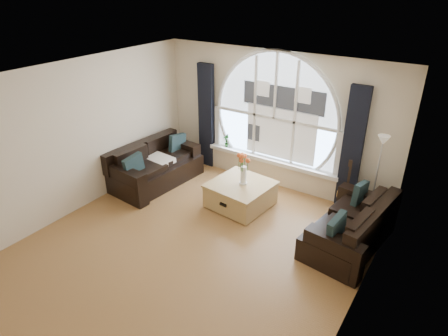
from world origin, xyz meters
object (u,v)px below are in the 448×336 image
sofa_left (156,165)px  potted_plant (226,140)px  floor_lamp (376,179)px  vase_flowers (244,165)px  guitar (348,184)px  coffee_chest (241,194)px  sofa_right (350,224)px

sofa_left → potted_plant: 1.61m
sofa_left → floor_lamp: 4.25m
vase_flowers → floor_lamp: floor_lamp is taller
vase_flowers → potted_plant: 1.59m
guitar → sofa_left: bearing=-176.0°
potted_plant → guitar: bearing=-4.1°
vase_flowers → guitar: vase_flowers is taller
sofa_left → potted_plant: bearing=61.3°
sofa_left → floor_lamp: (4.10, 1.05, 0.40)m
sofa_left → vase_flowers: vase_flowers is taller
sofa_left → coffee_chest: sofa_left is taller
coffee_chest → guitar: size_ratio=0.99×
potted_plant → floor_lamp: bearing=-4.7°
guitar → coffee_chest: bearing=-164.0°
sofa_left → guitar: (3.64, 1.12, 0.13)m
guitar → potted_plant: bearing=162.8°
sofa_right → coffee_chest: sofa_right is taller
sofa_left → sofa_right: (4.01, 0.10, 0.00)m
floor_lamp → guitar: (-0.46, 0.07, -0.27)m
vase_flowers → floor_lamp: 2.29m
floor_lamp → potted_plant: 3.23m
coffee_chest → potted_plant: size_ratio=3.62×
sofa_left → guitar: size_ratio=1.79×
coffee_chest → vase_flowers: vase_flowers is taller
guitar → potted_plant: (-2.76, 0.20, 0.16)m
potted_plant → coffee_chest: bearing=-47.1°
floor_lamp → coffee_chest: bearing=-157.8°
floor_lamp → guitar: bearing=171.4°
vase_flowers → guitar: 1.93m
floor_lamp → sofa_right: bearing=-95.5°
coffee_chest → sofa_left: bearing=-168.9°
sofa_left → coffee_chest: size_ratio=1.81×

